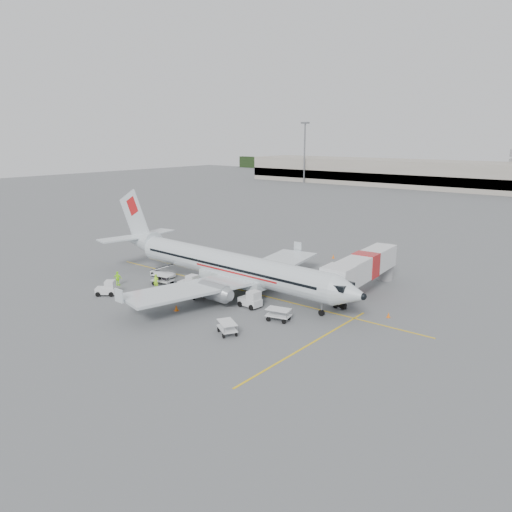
% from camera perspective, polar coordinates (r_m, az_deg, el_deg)
% --- Properties ---
extents(ground, '(360.00, 360.00, 0.00)m').
position_cam_1_polar(ground, '(57.61, -1.25, -4.04)').
color(ground, '#56595B').
extents(stripe_lead, '(44.00, 0.20, 0.01)m').
position_cam_1_polar(stripe_lead, '(57.61, -1.25, -4.04)').
color(stripe_lead, yellow).
rests_on(stripe_lead, ground).
extents(stripe_cross, '(0.20, 20.00, 0.01)m').
position_cam_1_polar(stripe_cross, '(43.78, 6.17, -9.99)').
color(stripe_cross, yellow).
rests_on(stripe_cross, ground).
extents(terminal_west, '(110.00, 22.00, 9.00)m').
position_cam_1_polar(terminal_west, '(188.21, 15.32, 9.20)').
color(terminal_west, gray).
rests_on(terminal_west, ground).
extents(mast_west, '(3.20, 1.20, 22.00)m').
position_cam_1_polar(mast_west, '(191.67, 5.57, 11.63)').
color(mast_west, slate).
rests_on(mast_west, ground).
extents(aircraft, '(38.18, 30.51, 10.21)m').
position_cam_1_polar(aircraft, '(56.48, -2.95, 0.95)').
color(aircraft, silver).
rests_on(aircraft, ground).
extents(jet_bridge, '(4.59, 17.79, 4.62)m').
position_cam_1_polar(jet_bridge, '(57.67, 12.34, -1.95)').
color(jet_bridge, silver).
rests_on(jet_bridge, ground).
extents(belt_loader, '(4.37, 1.68, 2.36)m').
position_cam_1_polar(belt_loader, '(64.07, -10.63, -1.36)').
color(belt_loader, silver).
rests_on(belt_loader, ground).
extents(tug_fore, '(2.45, 1.52, 1.82)m').
position_cam_1_polar(tug_fore, '(52.16, -0.69, -4.90)').
color(tug_fore, silver).
rests_on(tug_fore, ground).
extents(tug_mid, '(2.47, 1.58, 1.81)m').
position_cam_1_polar(tug_mid, '(58.48, -7.71, -2.97)').
color(tug_mid, silver).
rests_on(tug_mid, ground).
extents(tug_aft, '(2.48, 2.33, 1.68)m').
position_cam_1_polar(tug_aft, '(58.48, -16.79, -3.51)').
color(tug_aft, silver).
rests_on(tug_aft, ground).
extents(cart_loaded_a, '(2.74, 2.16, 1.25)m').
position_cam_1_polar(cart_loaded_a, '(55.75, -6.90, -4.07)').
color(cart_loaded_a, silver).
rests_on(cart_loaded_a, ground).
extents(cart_loaded_b, '(2.71, 1.92, 1.29)m').
position_cam_1_polar(cart_loaded_b, '(60.82, -10.63, -2.68)').
color(cart_loaded_b, silver).
rests_on(cart_loaded_b, ground).
extents(cart_empty_a, '(2.58, 1.88, 1.21)m').
position_cam_1_polar(cart_empty_a, '(48.58, 2.58, -6.71)').
color(cart_empty_a, silver).
rests_on(cart_empty_a, ground).
extents(cart_empty_b, '(2.63, 2.31, 1.18)m').
position_cam_1_polar(cart_empty_b, '(45.46, -3.32, -8.21)').
color(cart_empty_b, silver).
rests_on(cart_empty_b, ground).
extents(cone_nose, '(0.34, 0.34, 0.56)m').
position_cam_1_polar(cone_nose, '(51.14, 14.90, -6.51)').
color(cone_nose, orange).
rests_on(cone_nose, ground).
extents(cone_port, '(0.37, 0.37, 0.61)m').
position_cam_1_polar(cone_port, '(73.62, 8.83, -0.03)').
color(cone_port, orange).
rests_on(cone_port, ground).
extents(cone_stbd, '(0.41, 0.41, 0.68)m').
position_cam_1_polar(cone_stbd, '(51.88, -9.10, -5.85)').
color(cone_stbd, orange).
rests_on(cone_stbd, ground).
extents(crew_a, '(0.73, 0.61, 1.72)m').
position_cam_1_polar(crew_a, '(59.47, -11.37, -2.88)').
color(crew_a, '#95E21B').
rests_on(crew_a, ground).
extents(crew_b, '(1.06, 1.03, 1.72)m').
position_cam_1_polar(crew_b, '(56.79, -6.66, -3.49)').
color(crew_b, '#95E21B').
rests_on(crew_b, ground).
extents(crew_c, '(1.28, 1.41, 1.90)m').
position_cam_1_polar(crew_c, '(57.96, -4.23, -2.98)').
color(crew_c, '#95E21B').
rests_on(crew_c, ground).
extents(crew_d, '(1.10, 0.84, 1.75)m').
position_cam_1_polar(crew_d, '(61.72, -15.52, -2.50)').
color(crew_d, '#95E21B').
rests_on(crew_d, ground).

